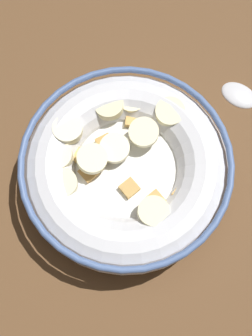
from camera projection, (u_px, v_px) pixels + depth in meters
The scene contains 2 objects.
ground_plane at pixel (126, 180), 41.92cm from camera, with size 91.65×91.65×2.00cm, color brown.
cereal_bowl at pixel (126, 168), 38.40cm from camera, with size 18.99×18.99×5.24cm.
Camera 1 is at (-11.39, 1.77, 39.32)cm, focal length 44.78 mm.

